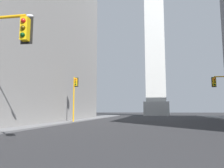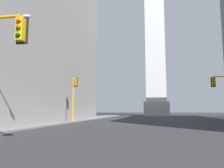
% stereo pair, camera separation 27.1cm
% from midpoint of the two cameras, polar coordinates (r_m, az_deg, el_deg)
% --- Properties ---
extents(sidewalk_left, '(5.00, 90.39, 0.15)m').
position_cam_midpoint_polar(sidewalk_left, '(31.09, -14.84, -9.68)').
color(sidewalk_left, slate).
rests_on(sidewalk_left, ground_plane).
extents(obelisk, '(8.25, 8.25, 60.75)m').
position_cam_midpoint_polar(obelisk, '(81.15, 11.15, 13.01)').
color(obelisk, silver).
rests_on(obelisk, ground_plane).
extents(traffic_light_mid_left, '(0.77, 0.50, 6.41)m').
position_cam_midpoint_polar(traffic_light_mid_left, '(31.35, -9.67, -2.23)').
color(traffic_light_mid_left, orange).
rests_on(traffic_light_mid_left, ground_plane).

